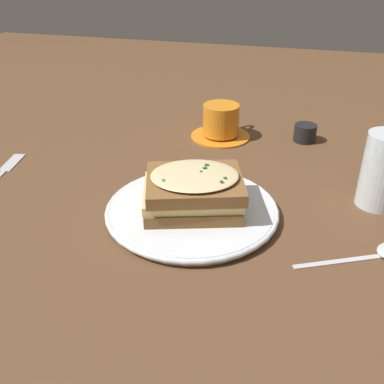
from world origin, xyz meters
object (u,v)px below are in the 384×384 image
(sandwich, at_px, (193,190))
(fork, at_px, (4,171))
(dinner_plate, at_px, (192,210))
(condiment_pot, at_px, (305,133))
(water_glass, at_px, (383,171))
(teacup_with_saucer, at_px, (221,123))

(sandwich, bearing_deg, fork, 172.07)
(dinner_plate, distance_m, sandwich, 0.04)
(sandwich, bearing_deg, condiment_pot, 65.93)
(dinner_plate, height_order, fork, dinner_plate)
(water_glass, relative_size, fork, 0.63)
(dinner_plate, bearing_deg, condiment_pot, 65.59)
(sandwich, height_order, fork, sandwich)
(dinner_plate, height_order, sandwich, sandwich)
(dinner_plate, bearing_deg, water_glass, 21.21)
(dinner_plate, xyz_separation_m, sandwich, (0.00, -0.00, 0.04))
(teacup_with_saucer, bearing_deg, water_glass, -105.06)
(water_glass, bearing_deg, condiment_pot, 118.11)
(sandwich, distance_m, fork, 0.37)
(condiment_pot, bearing_deg, teacup_with_saucer, -172.24)
(sandwich, xyz_separation_m, fork, (-0.37, 0.05, -0.04))
(sandwich, distance_m, water_glass, 0.29)
(water_glass, bearing_deg, dinner_plate, -158.79)
(sandwich, height_order, water_glass, water_glass)
(water_glass, xyz_separation_m, condiment_pot, (-0.12, 0.23, -0.04))
(sandwich, bearing_deg, dinner_plate, 155.86)
(dinner_plate, relative_size, condiment_pot, 5.76)
(teacup_with_saucer, height_order, water_glass, water_glass)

